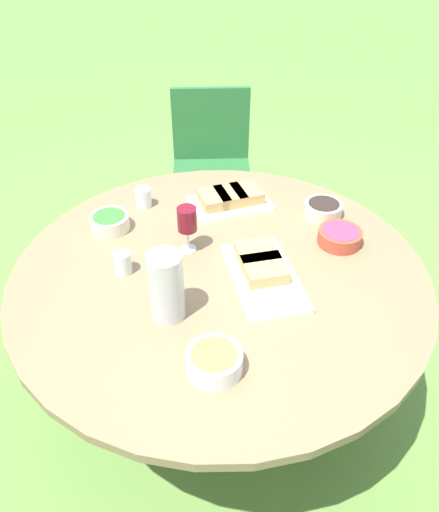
{
  "coord_description": "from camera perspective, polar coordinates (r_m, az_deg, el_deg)",
  "views": [
    {
      "loc": [
        -0.63,
        1.22,
        1.83
      ],
      "look_at": [
        0.0,
        0.0,
        0.76
      ],
      "focal_mm": 35.0,
      "sensor_mm": 36.0,
      "label": 1
    }
  ],
  "objects": [
    {
      "name": "bowl_fries",
      "position": [
        1.43,
        -0.62,
        -11.89
      ],
      "size": [
        0.16,
        0.16,
        0.07
      ],
      "color": "white",
      "rests_on": "dining_table"
    },
    {
      "name": "wine_glass",
      "position": [
        1.8,
        -3.73,
        4.04
      ],
      "size": [
        0.07,
        0.07,
        0.18
      ],
      "color": "silver",
      "rests_on": "dining_table"
    },
    {
      "name": "cup_water_far",
      "position": [
        1.77,
        -11.02,
        -0.76
      ],
      "size": [
        0.06,
        0.06,
        0.08
      ],
      "color": "silver",
      "rests_on": "dining_table"
    },
    {
      "name": "water_pitcher",
      "position": [
        1.54,
        -6.11,
        -3.48
      ],
      "size": [
        0.12,
        0.11,
        0.24
      ],
      "color": "silver",
      "rests_on": "dining_table"
    },
    {
      "name": "bowl_dip_red",
      "position": [
        1.94,
        13.59,
        2.21
      ],
      "size": [
        0.16,
        0.16,
        0.06
      ],
      "color": "#B74733",
      "rests_on": "dining_table"
    },
    {
      "name": "platter_bread_main",
      "position": [
        1.74,
        4.91,
        -1.5
      ],
      "size": [
        0.42,
        0.45,
        0.07
      ],
      "color": "white",
      "rests_on": "dining_table"
    },
    {
      "name": "bowl_salad",
      "position": [
        2.01,
        -12.44,
        3.87
      ],
      "size": [
        0.15,
        0.15,
        0.06
      ],
      "color": "beige",
      "rests_on": "dining_table"
    },
    {
      "name": "bowl_olives",
      "position": [
        2.09,
        11.77,
        5.34
      ],
      "size": [
        0.15,
        0.15,
        0.06
      ],
      "color": "beige",
      "rests_on": "dining_table"
    },
    {
      "name": "platter_charcuterie",
      "position": [
        2.11,
        1.26,
        6.54
      ],
      "size": [
        0.38,
        0.38,
        0.07
      ],
      "color": "white",
      "rests_on": "dining_table"
    },
    {
      "name": "dining_table",
      "position": [
        1.83,
        0.0,
        -3.4
      ],
      "size": [
        1.48,
        1.48,
        0.7
      ],
      "color": "#4C4C51",
      "rests_on": "ground_plane"
    },
    {
      "name": "ground_plane",
      "position": [
        2.29,
        0.0,
        -15.21
      ],
      "size": [
        40.0,
        40.0,
        0.0
      ],
      "primitive_type": "plane",
      "color": "#668E42"
    },
    {
      "name": "cup_water_near",
      "position": [
        2.13,
        -8.7,
        6.64
      ],
      "size": [
        0.07,
        0.07,
        0.08
      ],
      "color": "silver",
      "rests_on": "dining_table"
    },
    {
      "name": "chair_near_right",
      "position": [
        2.9,
        -0.91,
        11.15
      ],
      "size": [
        0.59,
        0.58,
        0.89
      ],
      "color": "#2D6B38",
      "rests_on": "ground_plane"
    }
  ]
}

